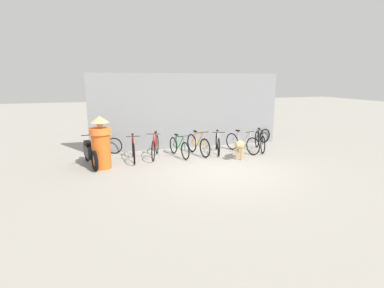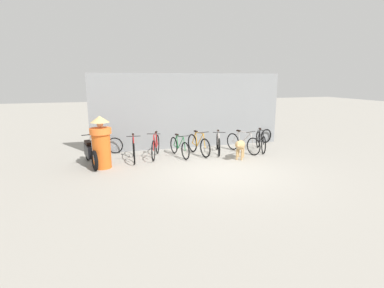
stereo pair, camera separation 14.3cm
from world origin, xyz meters
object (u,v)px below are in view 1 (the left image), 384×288
(bicycle_3, at_px, (198,145))
(bicycle_5, at_px, (242,143))
(motorcycle, at_px, (90,153))
(bicycle_6, at_px, (260,141))
(bicycle_0, at_px, (133,149))
(bicycle_1, at_px, (155,147))
(person_in_robes, at_px, (101,142))
(stray_dog, at_px, (240,145))
(spare_tire_left, at_px, (114,146))
(spare_tire_right, at_px, (265,136))
(bicycle_4, at_px, (218,143))
(bicycle_2, at_px, (179,147))

(bicycle_3, height_order, bicycle_5, bicycle_3)
(motorcycle, bearing_deg, bicycle_6, 80.77)
(bicycle_0, xyz_separation_m, bicycle_6, (4.91, -0.05, -0.02))
(bicycle_1, xyz_separation_m, person_in_robes, (-1.85, -0.81, 0.45))
(bicycle_1, xyz_separation_m, stray_dog, (2.76, -1.15, 0.11))
(motorcycle, xyz_separation_m, person_in_robes, (0.35, -0.42, 0.40))
(bicycle_1, relative_size, spare_tire_left, 2.72)
(motorcycle, distance_m, spare_tire_right, 7.38)
(bicycle_6, height_order, person_in_robes, person_in_robes)
(bicycle_4, xyz_separation_m, bicycle_6, (1.72, -0.16, 0.01))
(bicycle_5, distance_m, spare_tire_left, 4.84)
(bicycle_0, distance_m, stray_dog, 3.69)
(person_in_robes, bearing_deg, stray_dog, 141.80)
(bicycle_6, height_order, spare_tire_right, bicycle_6)
(bicycle_0, distance_m, bicycle_4, 3.19)
(spare_tire_left, bearing_deg, bicycle_0, -62.58)
(bicycle_6, distance_m, motorcycle, 6.32)
(bicycle_1, bearing_deg, spare_tire_right, 119.46)
(spare_tire_right, bearing_deg, stray_dog, -137.19)
(bicycle_3, relative_size, bicycle_4, 0.97)
(bicycle_5, bearing_deg, bicycle_2, -111.96)
(bicycle_2, relative_size, bicycle_3, 0.99)
(bicycle_1, height_order, bicycle_5, bicycle_1)
(bicycle_0, bearing_deg, motorcycle, -75.33)
(bicycle_6, relative_size, person_in_robes, 0.99)
(bicycle_4, distance_m, bicycle_6, 1.73)
(bicycle_3, bearing_deg, bicycle_6, 76.35)
(person_in_robes, bearing_deg, bicycle_3, 157.64)
(bicycle_0, relative_size, bicycle_4, 1.04)
(bicycle_3, height_order, bicycle_6, bicycle_3)
(bicycle_1, bearing_deg, bicycle_6, 105.80)
(bicycle_3, height_order, motorcycle, motorcycle)
(bicycle_5, relative_size, stray_dog, 1.74)
(bicycle_5, xyz_separation_m, spare_tire_left, (-4.68, 1.24, -0.05))
(spare_tire_left, height_order, spare_tire_right, spare_tire_right)
(bicycle_0, xyz_separation_m, bicycle_1, (0.79, 0.14, 0.01))
(bicycle_0, xyz_separation_m, bicycle_3, (2.38, 0.04, -0.01))
(bicycle_0, distance_m, bicycle_5, 4.10)
(stray_dog, bearing_deg, motorcycle, -64.02)
(bicycle_4, bearing_deg, bicycle_1, -72.28)
(bicycle_4, xyz_separation_m, motorcycle, (-4.59, -0.36, 0.08))
(bicycle_3, bearing_deg, spare_tire_right, 95.77)
(bicycle_0, distance_m, spare_tire_right, 5.95)
(stray_dog, bearing_deg, bicycle_4, -127.16)
(spare_tire_left, bearing_deg, bicycle_4, -15.03)
(bicycle_2, height_order, spare_tire_right, bicycle_2)
(bicycle_1, distance_m, spare_tire_left, 1.69)
(bicycle_5, height_order, person_in_robes, person_in_robes)
(bicycle_0, height_order, spare_tire_right, bicycle_0)
(bicycle_1, xyz_separation_m, bicycle_5, (3.31, -0.27, -0.03))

